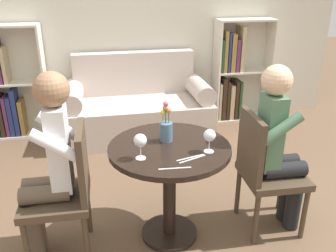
{
  "coord_description": "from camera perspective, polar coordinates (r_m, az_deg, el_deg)",
  "views": [
    {
      "loc": [
        -0.42,
        -2.04,
        1.74
      ],
      "look_at": [
        0.0,
        0.05,
        0.84
      ],
      "focal_mm": 38.0,
      "sensor_mm": 36.0,
      "label": 1
    }
  ],
  "objects": [
    {
      "name": "ground_plane",
      "position": [
        2.71,
        0.22,
        -16.92
      ],
      "size": [
        16.0,
        16.0,
        0.0
      ],
      "primitive_type": "plane",
      "color": "brown"
    },
    {
      "name": "back_wall",
      "position": [
        4.35,
        -6.05,
        17.68
      ],
      "size": [
        5.2,
        0.05,
        2.7
      ],
      "color": "beige",
      "rests_on": "ground_plane"
    },
    {
      "name": "round_table",
      "position": [
        2.4,
        0.24,
        -6.9
      ],
      "size": [
        0.81,
        0.81,
        0.72
      ],
      "color": "black",
      "rests_on": "ground_plane"
    },
    {
      "name": "couch",
      "position": [
        4.16,
        -4.88,
        2.79
      ],
      "size": [
        1.64,
        0.8,
        0.92
      ],
      "color": "beige",
      "rests_on": "ground_plane"
    },
    {
      "name": "bookshelf_left",
      "position": [
        4.43,
        -24.46,
        5.51
      ],
      "size": [
        0.71,
        0.28,
        1.27
      ],
      "color": "silver",
      "rests_on": "ground_plane"
    },
    {
      "name": "bookshelf_right",
      "position": [
        4.63,
        10.64,
        8.25
      ],
      "size": [
        0.71,
        0.28,
        1.27
      ],
      "color": "silver",
      "rests_on": "ground_plane"
    },
    {
      "name": "chair_left",
      "position": [
        2.38,
        -15.97,
        -9.58
      ],
      "size": [
        0.43,
        0.43,
        0.9
      ],
      "rotation": [
        0.0,
        0.0,
        -1.59
      ],
      "color": "#473828",
      "rests_on": "ground_plane"
    },
    {
      "name": "chair_right",
      "position": [
        2.6,
        15.18,
        -6.49
      ],
      "size": [
        0.43,
        0.43,
        0.9
      ],
      "rotation": [
        0.0,
        0.0,
        1.54
      ],
      "color": "#473828",
      "rests_on": "ground_plane"
    },
    {
      "name": "person_left",
      "position": [
        2.3,
        -18.61,
        -5.91
      ],
      "size": [
        0.42,
        0.35,
        1.25
      ],
      "rotation": [
        0.0,
        0.0,
        -1.59
      ],
      "color": "brown",
      "rests_on": "ground_plane"
    },
    {
      "name": "person_right",
      "position": [
        2.57,
        17.39,
        -3.19
      ],
      "size": [
        0.43,
        0.35,
        1.23
      ],
      "rotation": [
        0.0,
        0.0,
        1.54
      ],
      "color": "black",
      "rests_on": "ground_plane"
    },
    {
      "name": "wine_glass_left",
      "position": [
        2.12,
        -4.48,
        -2.45
      ],
      "size": [
        0.08,
        0.08,
        0.16
      ],
      "color": "white",
      "rests_on": "round_table"
    },
    {
      "name": "wine_glass_right",
      "position": [
        2.21,
        6.68,
        -1.63
      ],
      "size": [
        0.08,
        0.08,
        0.15
      ],
      "color": "white",
      "rests_on": "round_table"
    },
    {
      "name": "flower_vase",
      "position": [
        2.35,
        -0.29,
        -0.2
      ],
      "size": [
        0.08,
        0.08,
        0.28
      ],
      "color": "slate",
      "rests_on": "round_table"
    },
    {
      "name": "knife_left_setting",
      "position": [
        2.06,
        1.11,
        -6.8
      ],
      "size": [
        0.19,
        0.02,
        0.0
      ],
      "color": "silver",
      "rests_on": "round_table"
    },
    {
      "name": "fork_left_setting",
      "position": [
        2.18,
        3.63,
        -5.07
      ],
      "size": [
        0.19,
        0.06,
        0.0
      ],
      "color": "silver",
      "rests_on": "round_table"
    },
    {
      "name": "knife_right_setting",
      "position": [
        2.16,
        3.94,
        -5.31
      ],
      "size": [
        0.18,
        0.08,
        0.0
      ],
      "color": "silver",
      "rests_on": "round_table"
    }
  ]
}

